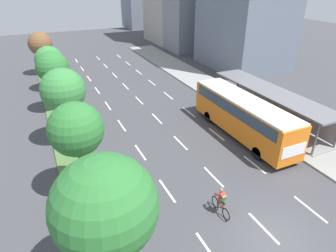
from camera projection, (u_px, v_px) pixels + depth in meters
name	position (u px, v px, depth m)	size (l,w,h in m)	color
ground_plane	(273.00, 238.00, 15.46)	(140.00, 140.00, 0.00)	#424247
median_strip	(61.00, 117.00, 28.52)	(2.60, 52.00, 0.12)	#4C7038
sidewalk_right	(215.00, 90.00, 35.01)	(4.50, 52.00, 0.15)	gray
lane_divider_left	(114.00, 115.00, 29.00)	(0.14, 47.72, 0.01)	white
lane_divider_center	(147.00, 109.00, 30.30)	(0.14, 47.72, 0.01)	white
lane_divider_right	(178.00, 103.00, 31.59)	(0.14, 47.72, 0.01)	white
bus_shelter	(272.00, 102.00, 27.10)	(2.90, 13.53, 2.86)	gray
bus	(243.00, 114.00, 24.36)	(2.54, 11.29, 3.37)	orange
cyclist	(221.00, 202.00, 16.73)	(0.46, 1.82, 1.71)	black
median_tree_nearest	(105.00, 207.00, 10.78)	(4.04, 4.04, 6.66)	brown
median_tree_second	(76.00, 130.00, 16.39)	(3.13, 3.13, 6.10)	brown
median_tree_third	(63.00, 90.00, 21.98)	(3.34, 3.34, 6.17)	brown
median_tree_fourth	(52.00, 68.00, 27.49)	(3.02, 3.02, 5.98)	brown
median_tree_fifth	(49.00, 60.00, 33.49)	(3.13, 3.13, 5.11)	brown
median_tree_farthest	(40.00, 44.00, 38.61)	(3.06, 3.06, 5.63)	brown
building_mid_right	(190.00, 10.00, 53.70)	(10.28, 11.35, 13.06)	gray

